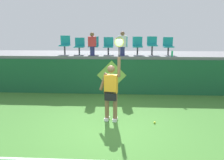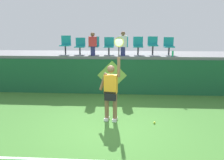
# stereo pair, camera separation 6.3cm
# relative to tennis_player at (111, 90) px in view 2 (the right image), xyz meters

# --- Properties ---
(ground_plane) EXTENTS (40.00, 40.00, 0.00)m
(ground_plane) POSITION_rel_tennis_player_xyz_m (-0.02, -0.65, -0.97)
(ground_plane) COLOR #3D752D
(court_back_wall) EXTENTS (13.94, 0.20, 1.52)m
(court_back_wall) POSITION_rel_tennis_player_xyz_m (-0.02, 3.07, -0.21)
(court_back_wall) COLOR #195633
(court_back_wall) RESTS_ON ground_plane
(spectator_platform) EXTENTS (13.94, 2.70, 0.12)m
(spectator_platform) POSITION_rel_tennis_player_xyz_m (-0.02, 4.37, 0.60)
(spectator_platform) COLOR slate
(spectator_platform) RESTS_ON court_back_wall
(tennis_player) EXTENTS (0.75, 0.32, 2.54)m
(tennis_player) POSITION_rel_tennis_player_xyz_m (0.00, 0.00, 0.00)
(tennis_player) COLOR white
(tennis_player) RESTS_ON ground_plane
(tennis_ball) EXTENTS (0.07, 0.07, 0.07)m
(tennis_ball) POSITION_rel_tennis_player_xyz_m (1.31, -0.18, -0.94)
(tennis_ball) COLOR #D1E533
(tennis_ball) RESTS_ON ground_plane
(water_bottle) EXTENTS (0.08, 0.08, 0.25)m
(water_bottle) POSITION_rel_tennis_player_xyz_m (2.39, 3.14, 0.79)
(water_bottle) COLOR #26B272
(water_bottle) RESTS_ON spectator_platform
(stadium_chair_0) EXTENTS (0.44, 0.42, 0.85)m
(stadium_chair_0) POSITION_rel_tennis_player_xyz_m (-2.34, 3.79, 1.14)
(stadium_chair_0) COLOR #38383D
(stadium_chair_0) RESTS_ON spectator_platform
(stadium_chair_1) EXTENTS (0.44, 0.42, 0.76)m
(stadium_chair_1) POSITION_rel_tennis_player_xyz_m (-1.67, 3.78, 1.08)
(stadium_chair_1) COLOR #38383D
(stadium_chair_1) RESTS_ON spectator_platform
(stadium_chair_2) EXTENTS (0.44, 0.42, 0.81)m
(stadium_chair_2) POSITION_rel_tennis_player_xyz_m (-1.03, 3.79, 1.11)
(stadium_chair_2) COLOR #38383D
(stadium_chair_2) RESTS_ON spectator_platform
(stadium_chair_3) EXTENTS (0.44, 0.42, 0.78)m
(stadium_chair_3) POSITION_rel_tennis_player_xyz_m (-0.35, 3.79, 1.09)
(stadium_chair_3) COLOR #38383D
(stadium_chair_3) RESTS_ON spectator_platform
(stadium_chair_4) EXTENTS (0.44, 0.42, 0.80)m
(stadium_chair_4) POSITION_rel_tennis_player_xyz_m (0.29, 3.79, 1.11)
(stadium_chair_4) COLOR #38383D
(stadium_chair_4) RESTS_ON spectator_platform
(stadium_chair_5) EXTENTS (0.44, 0.42, 0.81)m
(stadium_chair_5) POSITION_rel_tennis_player_xyz_m (0.96, 3.79, 1.11)
(stadium_chair_5) COLOR #38383D
(stadium_chair_5) RESTS_ON spectator_platform
(stadium_chair_6) EXTENTS (0.44, 0.42, 0.81)m
(stadium_chair_6) POSITION_rel_tennis_player_xyz_m (1.61, 3.78, 1.14)
(stadium_chair_6) COLOR #38383D
(stadium_chair_6) RESTS_ON spectator_platform
(stadium_chair_7) EXTENTS (0.44, 0.42, 0.79)m
(stadium_chair_7) POSITION_rel_tennis_player_xyz_m (2.32, 3.78, 1.10)
(stadium_chair_7) COLOR #38383D
(stadium_chair_7) RESTS_ON spectator_platform
(spectator_0) EXTENTS (0.34, 0.20, 1.04)m
(spectator_0) POSITION_rel_tennis_player_xyz_m (0.29, 3.38, 1.20)
(spectator_0) COLOR navy
(spectator_0) RESTS_ON spectator_platform
(spectator_1) EXTENTS (0.34, 0.20, 1.01)m
(spectator_1) POSITION_rel_tennis_player_xyz_m (-1.03, 3.36, 1.18)
(spectator_1) COLOR navy
(spectator_1) RESTS_ON spectator_platform
(wall_signage_mount) EXTENTS (1.27, 0.01, 1.47)m
(wall_signage_mount) POSITION_rel_tennis_player_xyz_m (-0.16, 2.96, -0.97)
(wall_signage_mount) COLOR #195633
(wall_signage_mount) RESTS_ON ground_plane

